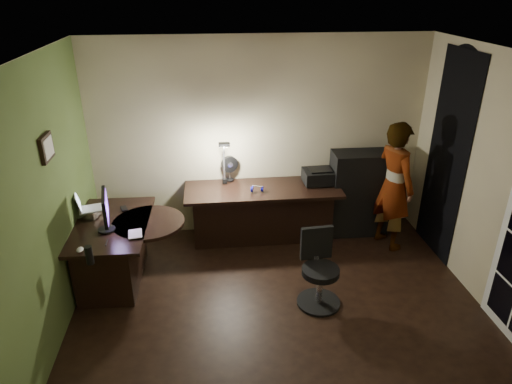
{
  "coord_description": "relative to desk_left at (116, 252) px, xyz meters",
  "views": [
    {
      "loc": [
        -0.69,
        -3.84,
        3.3
      ],
      "look_at": [
        -0.15,
        1.05,
        1.0
      ],
      "focal_mm": 32.0,
      "sensor_mm": 36.0,
      "label": 1
    }
  ],
  "objects": [
    {
      "name": "floor",
      "position": [
        1.83,
        -0.88,
        -0.39
      ],
      "size": [
        4.5,
        4.0,
        0.01
      ],
      "primitive_type": "cube",
      "color": "black",
      "rests_on": "ground"
    },
    {
      "name": "ceiling",
      "position": [
        1.83,
        -0.88,
        2.32
      ],
      "size": [
        4.5,
        4.0,
        0.01
      ],
      "primitive_type": "cube",
      "color": "silver",
      "rests_on": "floor"
    },
    {
      "name": "wall_back",
      "position": [
        1.83,
        1.13,
        0.96
      ],
      "size": [
        4.5,
        0.01,
        2.7
      ],
      "primitive_type": "cube",
      "color": "#BDB08A",
      "rests_on": "floor"
    },
    {
      "name": "wall_front",
      "position": [
        1.83,
        -2.88,
        0.96
      ],
      "size": [
        4.5,
        0.01,
        2.7
      ],
      "primitive_type": "cube",
      "color": "#BDB08A",
      "rests_on": "floor"
    },
    {
      "name": "wall_left",
      "position": [
        -0.42,
        -0.88,
        0.96
      ],
      "size": [
        0.01,
        4.0,
        2.7
      ],
      "primitive_type": "cube",
      "color": "#BDB08A",
      "rests_on": "floor"
    },
    {
      "name": "wall_right",
      "position": [
        4.08,
        -0.88,
        0.96
      ],
      "size": [
        0.01,
        4.0,
        2.7
      ],
      "primitive_type": "cube",
      "color": "#BDB08A",
      "rests_on": "floor"
    },
    {
      "name": "green_wall_overlay",
      "position": [
        -0.41,
        -0.88,
        0.96
      ],
      "size": [
        0.0,
        4.0,
        2.7
      ],
      "primitive_type": "cube",
      "color": "#4D642E",
      "rests_on": "floor"
    },
    {
      "name": "arched_doorway",
      "position": [
        4.07,
        0.27,
        0.91
      ],
      "size": [
        0.01,
        0.9,
        2.6
      ],
      "primitive_type": "cube",
      "color": "black",
      "rests_on": "floor"
    },
    {
      "name": "framed_picture",
      "position": [
        -0.39,
        -0.43,
        1.46
      ],
      "size": [
        0.04,
        0.3,
        0.25
      ],
      "primitive_type": "cube",
      "color": "black",
      "rests_on": "wall_left"
    },
    {
      "name": "desk_left",
      "position": [
        0.0,
        0.0,
        0.0
      ],
      "size": [
        0.86,
        1.36,
        0.77
      ],
      "primitive_type": "cube",
      "rotation": [
        0.0,
        0.0,
        -0.03
      ],
      "color": "black",
      "rests_on": "floor"
    },
    {
      "name": "desk_right",
      "position": [
        1.84,
        0.75,
        0.0
      ],
      "size": [
        2.08,
        0.74,
        0.78
      ],
      "primitive_type": "cube",
      "rotation": [
        0.0,
        0.0,
        -0.01
      ],
      "color": "black",
      "rests_on": "floor"
    },
    {
      "name": "cabinet",
      "position": [
        3.2,
        0.83,
        0.21
      ],
      "size": [
        0.81,
        0.42,
        1.2
      ],
      "primitive_type": "cube",
      "rotation": [
        0.0,
        0.0,
        -0.02
      ],
      "color": "black",
      "rests_on": "floor"
    },
    {
      "name": "laptop_stand",
      "position": [
        -0.28,
        0.18,
        0.45
      ],
      "size": [
        0.26,
        0.24,
        0.09
      ],
      "primitive_type": "cube",
      "rotation": [
        0.0,
        0.0,
        -0.3
      ],
      "color": "silver",
      "rests_on": "desk_left"
    },
    {
      "name": "laptop",
      "position": [
        -0.24,
        0.18,
        0.59
      ],
      "size": [
        0.38,
        0.36,
        0.21
      ],
      "primitive_type": "cube",
      "rotation": [
        0.0,
        0.0,
        0.29
      ],
      "color": "silver",
      "rests_on": "laptop_stand"
    },
    {
      "name": "monitor",
      "position": [
        -0.02,
        -0.17,
        0.56
      ],
      "size": [
        0.18,
        0.49,
        0.32
      ],
      "primitive_type": "cube",
      "rotation": [
        0.0,
        0.0,
        0.18
      ],
      "color": "black",
      "rests_on": "desk_left"
    },
    {
      "name": "mouse",
      "position": [
        -0.21,
        -0.59,
        0.42
      ],
      "size": [
        0.09,
        0.12,
        0.04
      ],
      "primitive_type": "ellipsoid",
      "rotation": [
        0.0,
        0.0,
        0.32
      ],
      "color": "silver",
      "rests_on": "desk_left"
    },
    {
      "name": "phone",
      "position": [
        0.09,
        0.33,
        0.4
      ],
      "size": [
        0.11,
        0.16,
        0.01
      ],
      "primitive_type": "cube",
      "rotation": [
        0.0,
        0.0,
        0.34
      ],
      "color": "black",
      "rests_on": "desk_left"
    },
    {
      "name": "pen",
      "position": [
        0.03,
        -0.45,
        0.4
      ],
      "size": [
        0.01,
        0.14,
        0.01
      ],
      "primitive_type": "cube",
      "rotation": [
        0.0,
        0.0,
        0.02
      ],
      "color": "black",
      "rests_on": "desk_left"
    },
    {
      "name": "speaker",
      "position": [
        -0.05,
        -0.83,
        0.5
      ],
      "size": [
        0.1,
        0.1,
        0.19
      ],
      "primitive_type": "cylinder",
      "rotation": [
        0.0,
        0.0,
        -0.42
      ],
      "color": "black",
      "rests_on": "desk_left"
    },
    {
      "name": "notepad",
      "position": [
        0.31,
        -0.3,
        0.4
      ],
      "size": [
        0.17,
        0.22,
        0.01
      ],
      "primitive_type": "cube",
      "rotation": [
        0.0,
        0.0,
        0.14
      ],
      "color": "silver",
      "rests_on": "desk_left"
    },
    {
      "name": "desk_fan",
      "position": [
        1.41,
        1.04,
        0.58
      ],
      "size": [
        0.25,
        0.19,
        0.35
      ],
      "primitive_type": "cube",
      "rotation": [
        0.0,
        0.0,
        0.31
      ],
      "color": "black",
      "rests_on": "desk_right"
    },
    {
      "name": "headphones",
      "position": [
        1.75,
        0.64,
        0.44
      ],
      "size": [
        0.18,
        0.12,
        0.08
      ],
      "primitive_type": "cube",
      "rotation": [
        0.0,
        0.0,
        -0.32
      ],
      "color": "#0D0D90",
      "rests_on": "desk_right"
    },
    {
      "name": "printer",
      "position": [
        2.62,
        0.84,
        0.5
      ],
      "size": [
        0.45,
        0.35,
        0.19
      ],
      "primitive_type": "cube",
      "rotation": [
        0.0,
        0.0,
        0.03
      ],
      "color": "black",
      "rests_on": "desk_right"
    },
    {
      "name": "desk_lamp",
      "position": [
        1.34,
        0.95,
        0.75
      ],
      "size": [
        0.21,
        0.34,
        0.7
      ],
      "primitive_type": "cube",
      "rotation": [
        0.0,
        0.0,
        -0.13
      ],
      "color": "black",
      "rests_on": "desk_right"
    },
    {
      "name": "office_chair",
      "position": [
        2.29,
        -0.71,
        0.05
      ],
      "size": [
        0.52,
        0.52,
        0.87
      ],
      "primitive_type": "cube",
      "rotation": [
        0.0,
        0.0,
        0.07
      ],
      "color": "black",
      "rests_on": "floor"
    },
    {
      "name": "person",
      "position": [
        3.51,
        0.45,
        0.48
      ],
      "size": [
        0.61,
        0.72,
        1.73
      ],
      "primitive_type": "imported",
      "rotation": [
        0.0,
        0.0,
        1.94
      ],
      "color": "#D8A88C",
      "rests_on": "floor"
    }
  ]
}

